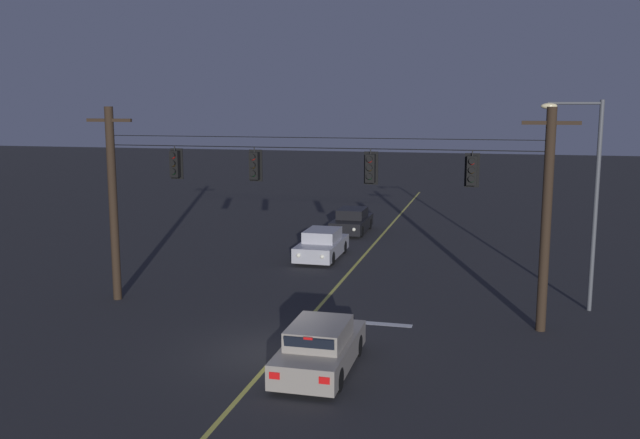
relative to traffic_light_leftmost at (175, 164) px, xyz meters
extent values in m
plane|color=#28282B|center=(5.17, -4.14, -5.24)|extent=(180.00, 180.00, 0.00)
cube|color=#D1C64C|center=(5.17, 6.02, -5.23)|extent=(0.14, 60.00, 0.01)
cube|color=silver|center=(7.07, -0.58, -5.23)|extent=(3.40, 0.36, 0.01)
cylinder|color=#2D2116|center=(-2.58, 0.02, -1.59)|extent=(0.32, 0.32, 7.29)
cube|color=#2D2116|center=(-2.58, 0.02, 1.55)|extent=(1.80, 0.12, 0.12)
cylinder|color=slate|center=(-2.58, 0.02, 1.20)|extent=(0.12, 0.12, 0.18)
cylinder|color=#2D2116|center=(12.91, 0.02, -1.59)|extent=(0.32, 0.32, 7.29)
cube|color=#2D2116|center=(12.91, 0.02, 1.55)|extent=(1.80, 0.12, 0.12)
cylinder|color=slate|center=(12.91, 0.02, 1.20)|extent=(0.12, 0.12, 0.18)
cylinder|color=black|center=(5.17, 0.02, 0.65)|extent=(15.50, 0.03, 0.03)
cylinder|color=black|center=(5.17, 0.02, 1.00)|extent=(15.50, 0.02, 0.02)
cylinder|color=black|center=(0.00, 0.02, 0.56)|extent=(0.04, 0.04, 0.18)
cube|color=black|center=(0.00, 0.02, -0.01)|extent=(0.32, 0.26, 0.96)
cube|color=black|center=(0.00, 0.16, -0.01)|extent=(0.48, 0.03, 1.12)
sphere|color=red|center=(0.00, -0.14, 0.28)|extent=(0.17, 0.17, 0.17)
cylinder|color=black|center=(0.00, -0.18, 0.33)|extent=(0.20, 0.10, 0.20)
sphere|color=#3D280A|center=(0.00, -0.14, -0.01)|extent=(0.17, 0.17, 0.17)
cylinder|color=black|center=(0.00, -0.18, 0.04)|extent=(0.20, 0.10, 0.20)
sphere|color=black|center=(0.00, -0.14, -0.29)|extent=(0.17, 0.17, 0.17)
cylinder|color=black|center=(0.00, -0.18, -0.25)|extent=(0.20, 0.10, 0.20)
cylinder|color=black|center=(3.04, 0.02, 0.56)|extent=(0.04, 0.04, 0.18)
cube|color=black|center=(3.04, 0.02, -0.01)|extent=(0.32, 0.26, 0.96)
cube|color=black|center=(3.04, 0.16, -0.01)|extent=(0.48, 0.03, 1.12)
sphere|color=red|center=(3.04, -0.14, 0.28)|extent=(0.17, 0.17, 0.17)
cylinder|color=black|center=(3.04, -0.18, 0.33)|extent=(0.20, 0.10, 0.20)
sphere|color=#3D280A|center=(3.04, -0.14, -0.01)|extent=(0.17, 0.17, 0.17)
cylinder|color=black|center=(3.04, -0.18, 0.04)|extent=(0.20, 0.10, 0.20)
sphere|color=black|center=(3.04, -0.14, -0.29)|extent=(0.17, 0.17, 0.17)
cylinder|color=black|center=(3.04, -0.18, -0.25)|extent=(0.20, 0.10, 0.20)
cylinder|color=black|center=(7.17, 0.02, 0.56)|extent=(0.04, 0.04, 0.18)
cube|color=black|center=(7.17, 0.02, -0.01)|extent=(0.32, 0.26, 0.96)
cube|color=black|center=(7.17, 0.16, -0.01)|extent=(0.48, 0.03, 1.12)
sphere|color=red|center=(7.17, -0.14, 0.28)|extent=(0.17, 0.17, 0.17)
cylinder|color=black|center=(7.17, -0.18, 0.33)|extent=(0.20, 0.10, 0.20)
sphere|color=#3D280A|center=(7.17, -0.14, -0.01)|extent=(0.17, 0.17, 0.17)
cylinder|color=black|center=(7.17, -0.18, 0.04)|extent=(0.20, 0.10, 0.20)
sphere|color=black|center=(7.17, -0.14, -0.29)|extent=(0.17, 0.17, 0.17)
cylinder|color=black|center=(7.17, -0.18, -0.25)|extent=(0.20, 0.10, 0.20)
cylinder|color=black|center=(10.52, 0.02, 0.56)|extent=(0.04, 0.04, 0.18)
cube|color=black|center=(10.52, 0.02, -0.01)|extent=(0.32, 0.26, 0.96)
cube|color=black|center=(10.52, 0.16, -0.01)|extent=(0.48, 0.03, 1.12)
sphere|color=red|center=(10.52, -0.14, 0.28)|extent=(0.17, 0.17, 0.17)
cylinder|color=black|center=(10.52, -0.18, 0.33)|extent=(0.20, 0.10, 0.20)
sphere|color=#3D280A|center=(10.52, -0.14, -0.01)|extent=(0.17, 0.17, 0.17)
cylinder|color=black|center=(10.52, -0.18, 0.04)|extent=(0.20, 0.10, 0.20)
sphere|color=black|center=(10.52, -0.14, -0.29)|extent=(0.17, 0.17, 0.17)
cylinder|color=black|center=(10.52, -0.18, -0.25)|extent=(0.20, 0.10, 0.20)
cube|color=gray|center=(6.70, -5.09, -4.73)|extent=(1.80, 4.30, 0.68)
cube|color=gray|center=(6.70, -5.21, -4.12)|extent=(1.51, 2.15, 0.54)
cube|color=black|center=(6.70, -4.27, -4.12)|extent=(1.40, 0.21, 0.48)
cube|color=black|center=(6.70, -6.27, -4.12)|extent=(1.37, 0.18, 0.46)
cylinder|color=black|center=(5.91, -3.76, -4.92)|extent=(0.22, 0.64, 0.64)
cylinder|color=black|center=(7.49, -3.76, -4.92)|extent=(0.22, 0.64, 0.64)
cylinder|color=black|center=(5.91, -6.42, -4.92)|extent=(0.22, 0.64, 0.64)
cylinder|color=black|center=(7.49, -6.42, -4.92)|extent=(0.22, 0.64, 0.64)
cube|color=red|center=(6.05, -7.26, -4.63)|extent=(0.28, 0.03, 0.18)
cube|color=red|center=(7.35, -7.26, -4.63)|extent=(0.28, 0.03, 0.18)
cube|color=red|center=(6.70, -6.38, -3.89)|extent=(0.24, 0.04, 0.06)
cube|color=#A5A5AD|center=(3.27, 8.90, -4.73)|extent=(1.80, 4.30, 0.68)
cube|color=#A5A5AD|center=(3.27, 9.02, -4.12)|extent=(1.51, 2.15, 0.54)
cube|color=black|center=(3.27, 8.09, -4.12)|extent=(1.40, 0.21, 0.48)
cube|color=black|center=(3.27, 10.09, -4.12)|extent=(1.37, 0.18, 0.46)
cylinder|color=black|center=(4.07, 7.57, -4.92)|extent=(0.22, 0.64, 0.64)
cylinder|color=black|center=(2.48, 7.57, -4.92)|extent=(0.22, 0.64, 0.64)
cylinder|color=black|center=(4.07, 10.24, -4.92)|extent=(0.22, 0.64, 0.64)
cylinder|color=black|center=(2.48, 10.24, -4.92)|extent=(0.22, 0.64, 0.64)
sphere|color=white|center=(3.83, 6.73, -4.67)|extent=(0.20, 0.20, 0.20)
sphere|color=white|center=(2.72, 6.73, -4.67)|extent=(0.20, 0.20, 0.20)
cube|color=black|center=(3.31, 16.05, -4.73)|extent=(1.80, 4.30, 0.68)
cube|color=black|center=(3.31, 16.17, -4.12)|extent=(1.51, 2.15, 0.54)
cube|color=black|center=(3.31, 15.24, -4.12)|extent=(1.40, 0.21, 0.48)
cube|color=black|center=(3.31, 17.23, -4.12)|extent=(1.37, 0.18, 0.46)
cylinder|color=black|center=(4.10, 14.72, -4.92)|extent=(0.22, 0.64, 0.64)
cylinder|color=black|center=(2.52, 14.72, -4.92)|extent=(0.22, 0.64, 0.64)
cylinder|color=black|center=(4.10, 17.39, -4.92)|extent=(0.22, 0.64, 0.64)
cylinder|color=black|center=(2.52, 17.39, -4.92)|extent=(0.22, 0.64, 0.64)
sphere|color=white|center=(3.87, 13.88, -4.67)|extent=(0.20, 0.20, 0.20)
sphere|color=white|center=(2.75, 13.88, -4.67)|extent=(0.20, 0.20, 0.20)
cylinder|color=#4C4F54|center=(14.76, 2.82, -1.47)|extent=(0.16, 0.16, 7.53)
cylinder|color=#4C4F54|center=(13.86, 2.82, 2.17)|extent=(1.80, 0.10, 0.10)
ellipsoid|color=beige|center=(13.01, 2.82, 2.07)|extent=(0.56, 0.30, 0.22)
camera|label=1|loc=(11.21, -23.12, 2.12)|focal=39.07mm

